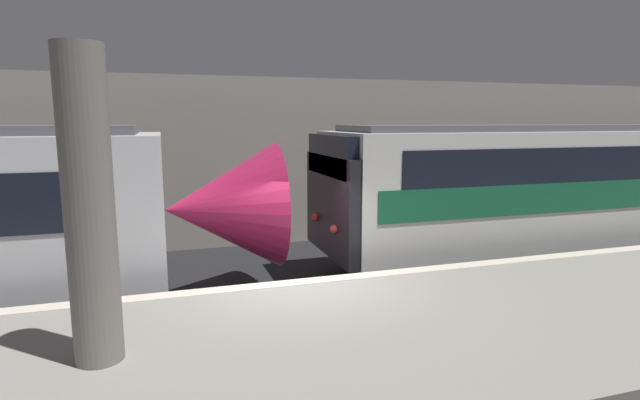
{
  "coord_description": "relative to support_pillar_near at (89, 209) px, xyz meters",
  "views": [
    {
      "loc": [
        -2.04,
        -7.75,
        3.62
      ],
      "look_at": [
        0.69,
        0.87,
        2.17
      ],
      "focal_mm": 28.0,
      "sensor_mm": 36.0,
      "label": 1
    }
  ],
  "objects": [
    {
      "name": "support_pillar_near",
      "position": [
        0.0,
        0.0,
        0.0
      ],
      "size": [
        0.52,
        0.52,
        3.41
      ],
      "color": "slate",
      "rests_on": "platform"
    },
    {
      "name": "train_boxy",
      "position": [
        12.2,
        4.23,
        -0.88
      ],
      "size": [
        16.42,
        2.9,
        3.51
      ],
      "color": "black",
      "rests_on": "ground"
    },
    {
      "name": "platform",
      "position": [
        2.8,
        -0.12,
        -2.2
      ],
      "size": [
        40.0,
        4.35,
        1.0
      ],
      "color": "gray",
      "rests_on": "ground"
    },
    {
      "name": "station_rear_barrier",
      "position": [
        2.8,
        8.54,
        -0.28
      ],
      "size": [
        50.0,
        0.15,
        4.83
      ],
      "color": "#9E998E",
      "rests_on": "ground"
    },
    {
      "name": "ground_plane",
      "position": [
        2.8,
        2.06,
        -2.69
      ],
      "size": [
        120.0,
        120.0,
        0.0
      ],
      "primitive_type": "plane",
      "color": "black"
    }
  ]
}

